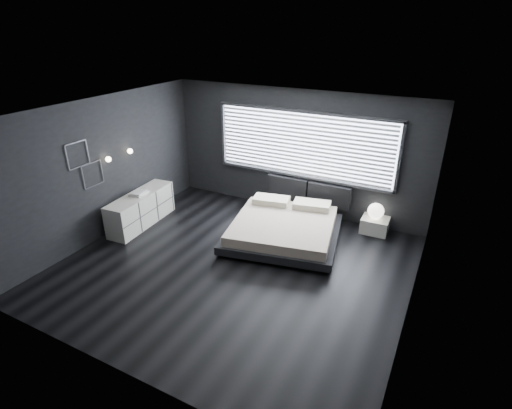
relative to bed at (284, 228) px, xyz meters
The scene contains 12 objects.
room 1.79m from the bed, 106.24° to the right, with size 6.04×6.00×2.80m.
window 1.93m from the bed, 97.80° to the left, with size 4.14×0.09×1.52m.
headboard 1.35m from the bed, 89.64° to the left, with size 1.96×0.16×0.52m.
sconce_near 3.76m from the bed, 158.64° to the right, with size 0.18×0.11×0.11m.
sconce_far 3.60m from the bed, 168.27° to the right, with size 0.18×0.11×0.11m.
wall_art_upper 4.17m from the bed, 150.80° to the right, with size 0.01×0.48×0.48m.
wall_art_lower 3.90m from the bed, 154.15° to the right, with size 0.01×0.48×0.48m.
bed is the anchor object (origin of this frame).
nightstand 1.98m from the bed, 36.37° to the left, with size 0.55×0.46×0.32m, color silver.
orb_lamp 1.97m from the bed, 36.74° to the left, with size 0.34×0.34×0.34m, color white.
dresser 3.15m from the bed, 165.18° to the right, with size 0.63×1.80×0.71m.
book_stack 3.18m from the bed, 164.87° to the right, with size 0.31×0.39×0.07m.
Camera 1 is at (3.19, -5.27, 4.13)m, focal length 28.00 mm.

